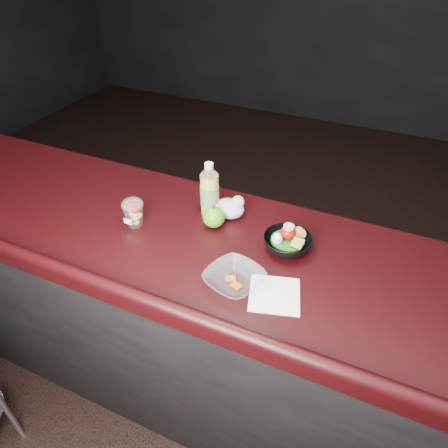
# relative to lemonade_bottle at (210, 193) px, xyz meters

# --- Properties ---
(ground) EXTENTS (8.00, 8.00, 0.00)m
(ground) POSITION_rel_lemonade_bottle_xyz_m (0.13, -0.46, -1.12)
(ground) COLOR black
(ground) RESTS_ON ground
(room_shell) EXTENTS (8.00, 8.00, 8.00)m
(room_shell) POSITION_rel_lemonade_bottle_xyz_m (0.13, -0.46, 0.72)
(room_shell) COLOR black
(room_shell) RESTS_ON ground
(counter) EXTENTS (4.06, 0.71, 1.02)m
(counter) POSITION_rel_lemonade_bottle_xyz_m (0.13, -0.16, -0.60)
(counter) COLOR black
(counter) RESTS_ON ground
(lemonade_bottle) EXTENTS (0.08, 0.08, 0.23)m
(lemonade_bottle) POSITION_rel_lemonade_bottle_xyz_m (0.00, 0.00, 0.00)
(lemonade_bottle) COLOR gold
(lemonade_bottle) RESTS_ON counter
(fruit_cup) EXTENTS (0.08, 0.08, 0.12)m
(fruit_cup) POSITION_rel_lemonade_bottle_xyz_m (-0.24, -0.19, -0.04)
(fruit_cup) COLOR white
(fruit_cup) RESTS_ON counter
(green_apple) EXTENTS (0.09, 0.09, 0.09)m
(green_apple) POSITION_rel_lemonade_bottle_xyz_m (0.05, -0.07, -0.06)
(green_apple) COLOR #2D780D
(green_apple) RESTS_ON counter
(plastic_bag) EXTENTS (0.12, 0.10, 0.09)m
(plastic_bag) POSITION_rel_lemonade_bottle_xyz_m (0.08, 0.01, -0.06)
(plastic_bag) COLOR silver
(plastic_bag) RESTS_ON counter
(snack_bowl) EXTENTS (0.21, 0.21, 0.10)m
(snack_bowl) POSITION_rel_lemonade_bottle_xyz_m (0.35, -0.09, -0.06)
(snack_bowl) COLOR black
(snack_bowl) RESTS_ON counter
(takeout_bowl) EXTENTS (0.24, 0.24, 0.05)m
(takeout_bowl) POSITION_rel_lemonade_bottle_xyz_m (0.25, -0.33, -0.07)
(takeout_bowl) COLOR silver
(takeout_bowl) RESTS_ON counter
(paper_napkin) EXTENTS (0.20, 0.20, 0.00)m
(paper_napkin) POSITION_rel_lemonade_bottle_xyz_m (0.38, -0.32, -0.09)
(paper_napkin) COLOR white
(paper_napkin) RESTS_ON counter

